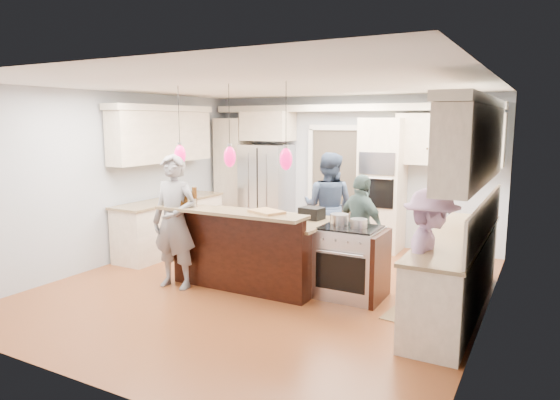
{
  "coord_description": "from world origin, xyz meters",
  "views": [
    {
      "loc": [
        3.31,
        -5.71,
        2.24
      ],
      "look_at": [
        0.0,
        0.35,
        1.15
      ],
      "focal_mm": 32.0,
      "sensor_mm": 36.0,
      "label": 1
    }
  ],
  "objects_px": {
    "refrigerator": "(267,191)",
    "person_bar_end": "(175,222)",
    "person_far_left": "(328,207)",
    "kitchen_island": "(255,248)",
    "island_range": "(352,262)"
  },
  "relations": [
    {
      "from": "kitchen_island",
      "to": "person_bar_end",
      "type": "relative_size",
      "value": 1.16
    },
    {
      "from": "refrigerator",
      "to": "island_range",
      "type": "relative_size",
      "value": 1.96
    },
    {
      "from": "refrigerator",
      "to": "person_bar_end",
      "type": "bearing_deg",
      "value": -81.82
    },
    {
      "from": "kitchen_island",
      "to": "island_range",
      "type": "height_order",
      "value": "kitchen_island"
    },
    {
      "from": "refrigerator",
      "to": "person_bar_end",
      "type": "height_order",
      "value": "person_bar_end"
    },
    {
      "from": "kitchen_island",
      "to": "person_far_left",
      "type": "xyz_separation_m",
      "value": [
        0.45,
        1.53,
        0.39
      ]
    },
    {
      "from": "refrigerator",
      "to": "island_range",
      "type": "xyz_separation_m",
      "value": [
        2.71,
        -2.49,
        -0.44
      ]
    },
    {
      "from": "island_range",
      "to": "person_bar_end",
      "type": "bearing_deg",
      "value": -160.95
    },
    {
      "from": "refrigerator",
      "to": "island_range",
      "type": "height_order",
      "value": "refrigerator"
    },
    {
      "from": "person_far_left",
      "to": "kitchen_island",
      "type": "bearing_deg",
      "value": 70.6
    },
    {
      "from": "refrigerator",
      "to": "person_far_left",
      "type": "distance_m",
      "value": 2.04
    },
    {
      "from": "kitchen_island",
      "to": "island_range",
      "type": "distance_m",
      "value": 1.41
    },
    {
      "from": "refrigerator",
      "to": "person_bar_end",
      "type": "distance_m",
      "value": 3.3
    },
    {
      "from": "refrigerator",
      "to": "person_bar_end",
      "type": "xyz_separation_m",
      "value": [
        0.47,
        -3.27,
        0.01
      ]
    },
    {
      "from": "refrigerator",
      "to": "person_bar_end",
      "type": "relative_size",
      "value": 0.99
    }
  ]
}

